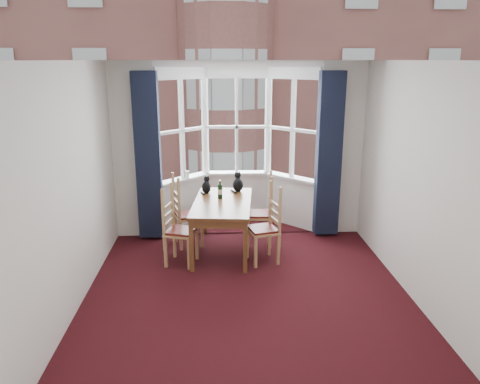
{
  "coord_description": "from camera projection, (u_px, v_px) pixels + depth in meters",
  "views": [
    {
      "loc": [
        -0.36,
        -5.13,
        2.81
      ],
      "look_at": [
        -0.04,
        1.05,
        1.05
      ],
      "focal_mm": 35.0,
      "sensor_mm": 36.0,
      "label": 1
    }
  ],
  "objects": [
    {
      "name": "curtain_right",
      "position": [
        329.0,
        155.0,
        7.41
      ],
      "size": [
        0.38,
        0.22,
        2.6
      ],
      "primitive_type": "cube",
      "color": "black",
      "rests_on": "floor"
    },
    {
      "name": "floor",
      "position": [
        248.0,
        298.0,
        5.72
      ],
      "size": [
        4.5,
        4.5,
        0.0
      ],
      "primitive_type": "plane",
      "color": "black",
      "rests_on": "ground"
    },
    {
      "name": "chair_right_far",
      "position": [
        265.0,
        215.0,
        7.28
      ],
      "size": [
        0.43,
        0.45,
        0.92
      ],
      "color": "tan",
      "rests_on": "floor"
    },
    {
      "name": "wall_near",
      "position": [
        271.0,
        275.0,
        3.17
      ],
      "size": [
        4.0,
        0.0,
        4.0
      ],
      "primitive_type": "plane",
      "rotation": [
        -1.57,
        0.0,
        0.0
      ],
      "color": "silver",
      "rests_on": "floor"
    },
    {
      "name": "chair_left_far",
      "position": [
        183.0,
        217.0,
        7.21
      ],
      "size": [
        0.51,
        0.52,
        0.92
      ],
      "color": "tan",
      "rests_on": "floor"
    },
    {
      "name": "street",
      "position": [
        221.0,
        171.0,
        38.34
      ],
      "size": [
        80.0,
        80.0,
        0.0
      ],
      "primitive_type": "plane",
      "color": "#333335",
      "rests_on": "ground"
    },
    {
      "name": "wine_bottle",
      "position": [
        220.0,
        190.0,
        7.03
      ],
      "size": [
        0.07,
        0.07,
        0.28
      ],
      "color": "black",
      "rests_on": "dining_table"
    },
    {
      "name": "cat_left",
      "position": [
        206.0,
        186.0,
        7.32
      ],
      "size": [
        0.16,
        0.22,
        0.28
      ],
      "color": "black",
      "rests_on": "dining_table"
    },
    {
      "name": "wall_back_pier_left",
      "position": [
        135.0,
        152.0,
        7.41
      ],
      "size": [
        0.7,
        0.12,
        2.8
      ],
      "primitive_type": "cube",
      "color": "silver",
      "rests_on": "floor"
    },
    {
      "name": "curtain_left",
      "position": [
        148.0,
        157.0,
        7.27
      ],
      "size": [
        0.38,
        0.22,
        2.6
      ],
      "primitive_type": "cube",
      "color": "black",
      "rests_on": "floor"
    },
    {
      "name": "chair_right_near",
      "position": [
        269.0,
        230.0,
        6.66
      ],
      "size": [
        0.5,
        0.51,
        0.92
      ],
      "color": "tan",
      "rests_on": "floor"
    },
    {
      "name": "chair_left_near",
      "position": [
        175.0,
        232.0,
        6.58
      ],
      "size": [
        0.5,
        0.51,
        0.92
      ],
      "color": "tan",
      "rests_on": "floor"
    },
    {
      "name": "tenement_building",
      "position": [
        225.0,
        91.0,
        18.74
      ],
      "size": [
        18.4,
        7.8,
        15.2
      ],
      "color": "#AA6358",
      "rests_on": "street"
    },
    {
      "name": "wall_right",
      "position": [
        420.0,
        185.0,
        5.43
      ],
      "size": [
        0.0,
        4.5,
        4.5
      ],
      "primitive_type": "plane",
      "rotation": [
        1.57,
        0.0,
        -1.57
      ],
      "color": "silver",
      "rests_on": "floor"
    },
    {
      "name": "dining_table",
      "position": [
        222.0,
        207.0,
        6.92
      ],
      "size": [
        0.98,
        1.62,
        0.79
      ],
      "color": "brown",
      "rests_on": "floor"
    },
    {
      "name": "ceiling",
      "position": [
        249.0,
        60.0,
        4.95
      ],
      "size": [
        4.5,
        4.5,
        0.0
      ],
      "primitive_type": "plane",
      "rotation": [
        3.14,
        0.0,
        0.0
      ],
      "color": "white",
      "rests_on": "floor"
    },
    {
      "name": "cat_right",
      "position": [
        238.0,
        184.0,
        7.41
      ],
      "size": [
        0.17,
        0.24,
        0.32
      ],
      "color": "black",
      "rests_on": "dining_table"
    },
    {
      "name": "wall_left",
      "position": [
        70.0,
        190.0,
        5.23
      ],
      "size": [
        0.0,
        4.5,
        4.5
      ],
      "primitive_type": "plane",
      "rotation": [
        1.57,
        0.0,
        1.57
      ],
      "color": "silver",
      "rests_on": "floor"
    },
    {
      "name": "bay_window",
      "position": [
        237.0,
        145.0,
        7.98
      ],
      "size": [
        2.76,
        0.94,
        2.8
      ],
      "color": "white",
      "rests_on": "floor"
    },
    {
      "name": "candle_tall",
      "position": [
        187.0,
        174.0,
        7.92
      ],
      "size": [
        0.06,
        0.06,
        0.12
      ],
      "primitive_type": "cylinder",
      "color": "white",
      "rests_on": "bay_window"
    },
    {
      "name": "wall_back_pier_right",
      "position": [
        340.0,
        150.0,
        7.58
      ],
      "size": [
        0.7,
        0.12,
        2.8
      ],
      "primitive_type": "cube",
      "color": "silver",
      "rests_on": "floor"
    }
  ]
}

